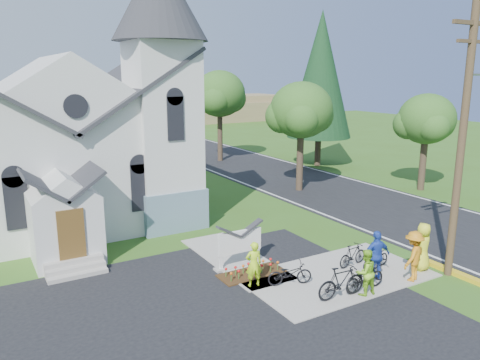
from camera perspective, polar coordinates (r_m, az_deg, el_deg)
ground at (r=17.24m, az=9.07°, el=-13.20°), size 120.00×120.00×0.00m
road at (r=34.32m, az=6.15°, el=0.16°), size 8.00×90.00×0.02m
sidewalk at (r=18.47m, az=11.74°, el=-11.38°), size 7.00×4.00×0.05m
church at (r=24.85m, az=-19.90°, el=6.85°), size 12.35×12.00×13.00m
church_sign at (r=18.61m, az=-0.03°, el=-7.58°), size 2.20×0.40×1.70m
flower_bed at (r=18.27m, az=1.43°, el=-11.35°), size 2.60×1.10×0.07m
utility_pole at (r=18.65m, az=25.61°, el=5.07°), size 3.45×0.28×10.00m
tree_road_near at (r=30.27m, az=7.48°, el=8.38°), size 4.00×4.00×7.05m
tree_road_mid at (r=40.61m, az=-2.50°, el=10.41°), size 4.40×4.40×7.80m
tree_road_far at (r=32.45m, az=21.80°, el=6.85°), size 3.60×3.60×6.30m
conifer at (r=38.94m, az=9.80°, el=12.50°), size 5.20×5.20×12.40m
distant_hills at (r=69.67m, az=-19.44°, el=7.76°), size 61.00×10.00×5.60m
cyclist_0 at (r=16.96m, az=1.68°, el=-10.20°), size 0.68×0.52×1.67m
bike_0 at (r=17.29m, az=6.08°, el=-11.27°), size 1.74×1.07×0.86m
cyclist_1 at (r=16.91m, az=15.04°, el=-10.80°), size 0.85×0.69×1.64m
bike_1 at (r=16.58m, az=12.26°, el=-12.06°), size 1.94×0.66×1.15m
cyclist_2 at (r=18.08m, az=16.31°, el=-8.84°), size 1.17×0.64×1.90m
bike_2 at (r=17.34m, az=14.94°, el=-11.44°), size 1.80×0.67×0.94m
cyclist_3 at (r=18.48m, az=20.39°, el=-8.68°), size 1.38×1.04×1.89m
bike_3 at (r=19.27m, az=13.57°, el=-8.89°), size 1.55×0.60×0.91m
cyclist_4 at (r=19.56m, az=21.39°, el=-7.57°), size 1.03×0.78×1.89m
bike_4 at (r=19.29m, az=16.18°, el=-9.19°), size 1.59×0.74×0.80m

